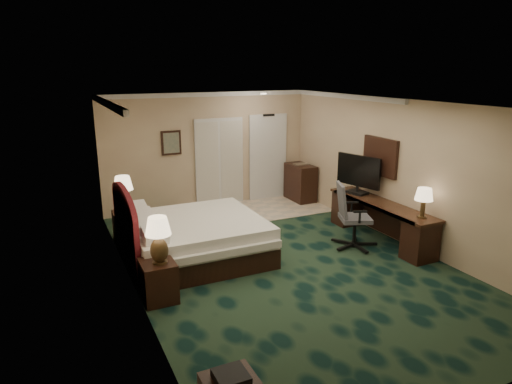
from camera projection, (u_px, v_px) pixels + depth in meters
name	position (u px, v px, depth m)	size (l,w,h in m)	color
floor	(284.00, 263.00, 7.85)	(5.00, 7.50, 0.00)	black
ceiling	(286.00, 104.00, 7.13)	(5.00, 7.50, 0.00)	silver
wall_back	(209.00, 150.00, 10.76)	(5.00, 0.00, 2.70)	tan
wall_front	(480.00, 280.00, 4.22)	(5.00, 0.00, 2.70)	tan
wall_left	(130.00, 206.00, 6.46)	(0.00, 7.50, 2.70)	tan
wall_right	(402.00, 172.00, 8.52)	(0.00, 7.50, 2.70)	tan
crown_molding	(286.00, 107.00, 7.15)	(5.00, 7.50, 0.10)	silver
tile_patch	(258.00, 210.00, 10.75)	(3.20, 1.70, 0.01)	beige
headboard	(126.00, 227.00, 7.53)	(0.12, 2.00, 1.40)	#45090C
entry_door	(268.00, 158.00, 11.45)	(1.02, 0.06, 2.18)	silver
closet_doors	(219.00, 162.00, 10.91)	(1.20, 0.06, 2.10)	beige
wall_art	(171.00, 143.00, 10.29)	(0.45, 0.06, 0.55)	#51655E
wall_mirror	(380.00, 157.00, 8.97)	(0.05, 0.95, 0.75)	white
bed	(197.00, 239.00, 7.96)	(2.24, 2.07, 0.71)	silver
nightstand_near	(158.00, 281.00, 6.53)	(0.47, 0.54, 0.59)	black
nightstand_far	(127.00, 227.00, 8.73)	(0.47, 0.54, 0.59)	black
lamp_near	(159.00, 240.00, 6.33)	(0.36, 0.36, 0.68)	#322213
lamp_far	(124.00, 194.00, 8.59)	(0.37, 0.37, 0.69)	#322213
bed_bench	(251.00, 234.00, 8.62)	(0.41, 1.17, 0.40)	brown
desk	(380.00, 221.00, 8.80)	(0.56, 2.60, 0.75)	black
tv	(358.00, 175.00, 9.23)	(0.09, 1.02, 0.80)	black
desk_lamp	(423.00, 203.00, 7.77)	(0.31, 0.31, 0.54)	#322213
desk_chair	(355.00, 215.00, 8.41)	(0.71, 0.66, 1.22)	#48484A
minibar	(300.00, 183.00, 11.43)	(0.48, 0.86, 0.91)	black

